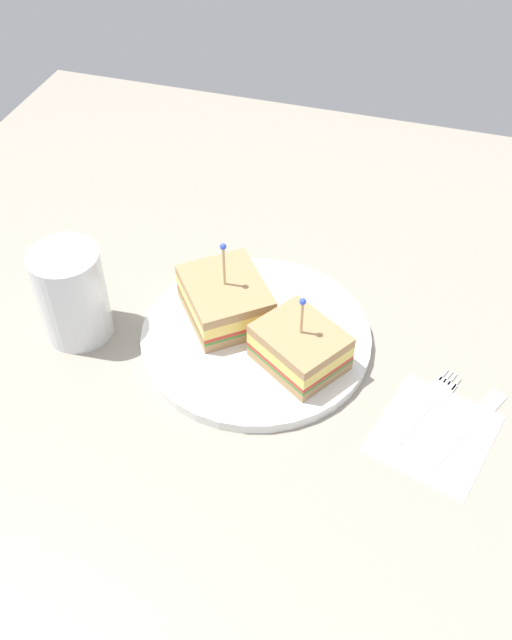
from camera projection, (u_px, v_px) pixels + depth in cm
name	position (u px, v px, depth cm)	size (l,w,h in cm)	color
ground_plane	(256.00, 347.00, 78.96)	(105.03, 105.03, 2.00)	#9E9384
plate	(256.00, 337.00, 77.82)	(25.23, 25.23, 1.24)	white
sandwich_half_front	(300.00, 347.00, 72.84)	(10.61, 11.07, 9.06)	tan
sandwich_half_back	(225.00, 299.00, 77.85)	(12.84, 12.58, 10.06)	tan
drink_glass	(73.00, 296.00, 75.83)	(7.48, 7.48, 10.91)	beige
napkin	(434.00, 434.00, 69.30)	(11.69, 10.53, 0.15)	beige
fork	(434.00, 398.00, 72.32)	(11.13, 5.33, 0.35)	silver
knife	(472.00, 424.00, 69.97)	(11.66, 6.66, 0.35)	silver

